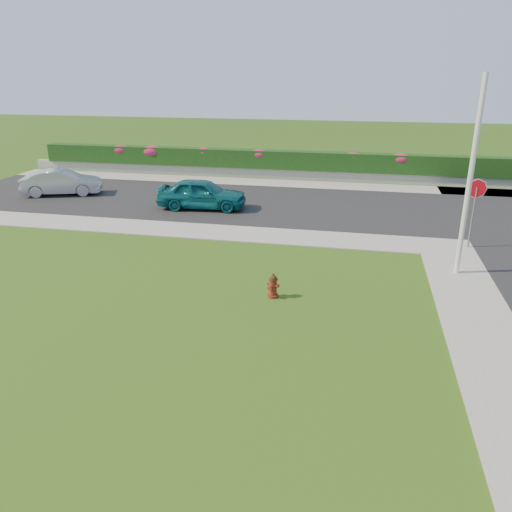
% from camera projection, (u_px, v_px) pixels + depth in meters
% --- Properties ---
extents(ground, '(120.00, 120.00, 0.00)m').
position_uv_depth(ground, '(195.00, 349.00, 12.05)').
color(ground, black).
rests_on(ground, ground).
extents(street_far, '(26.00, 8.00, 0.04)m').
position_uv_depth(street_far, '(189.00, 200.00, 25.85)').
color(street_far, black).
rests_on(street_far, ground).
extents(sidewalk_far, '(24.00, 2.00, 0.04)m').
position_uv_depth(sidewalk_far, '(128.00, 226.00, 21.46)').
color(sidewalk_far, gray).
rests_on(sidewalk_far, ground).
extents(curb_corner, '(2.00, 2.00, 0.04)m').
position_uv_depth(curb_corner, '(446.00, 247.00, 18.95)').
color(curb_corner, gray).
rests_on(curb_corner, ground).
extents(sidewalk_beyond, '(34.00, 2.00, 0.04)m').
position_uv_depth(sidewalk_beyond, '(280.00, 183.00, 29.66)').
color(sidewalk_beyond, gray).
rests_on(sidewalk_beyond, ground).
extents(retaining_wall, '(34.00, 0.40, 0.60)m').
position_uv_depth(retaining_wall, '(284.00, 174.00, 30.94)').
color(retaining_wall, gray).
rests_on(retaining_wall, ground).
extents(hedge, '(32.00, 0.90, 1.10)m').
position_uv_depth(hedge, '(285.00, 160.00, 30.74)').
color(hedge, black).
rests_on(hedge, retaining_wall).
extents(fire_hydrant, '(0.39, 0.37, 0.75)m').
position_uv_depth(fire_hydrant, '(273.00, 286.00, 14.70)').
color(fire_hydrant, '#500D0C').
rests_on(fire_hydrant, ground).
extents(sedan_teal, '(4.36, 2.04, 1.44)m').
position_uv_depth(sedan_teal, '(202.00, 194.00, 23.97)').
color(sedan_teal, '#0C535B').
rests_on(sedan_teal, street_far).
extents(sedan_silver, '(4.30, 2.72, 1.34)m').
position_uv_depth(sedan_silver, '(62.00, 182.00, 26.67)').
color(sedan_silver, '#9A9CA1').
rests_on(sedan_silver, street_far).
extents(utility_pole, '(0.16, 0.16, 6.28)m').
position_uv_depth(utility_pole, '(470.00, 180.00, 15.44)').
color(utility_pole, silver).
rests_on(utility_pole, ground).
extents(stop_sign, '(0.72, 0.06, 2.65)m').
position_uv_depth(stop_sign, '(475.00, 197.00, 18.24)').
color(stop_sign, slate).
rests_on(stop_sign, ground).
extents(flower_clump_a, '(1.27, 0.81, 0.63)m').
position_uv_depth(flower_clump_a, '(121.00, 150.00, 32.63)').
color(flower_clump_a, '#C42168').
rests_on(flower_clump_a, hedge).
extents(flower_clump_b, '(1.41, 0.91, 0.71)m').
position_uv_depth(flower_clump_b, '(152.00, 151.00, 32.22)').
color(flower_clump_b, '#C42168').
rests_on(flower_clump_b, hedge).
extents(flower_clump_c, '(1.11, 0.72, 0.56)m').
position_uv_depth(flower_clump_c, '(204.00, 152.00, 31.53)').
color(flower_clump_c, '#C42168').
rests_on(flower_clump_c, hedge).
extents(flower_clump_d, '(1.21, 0.78, 0.61)m').
position_uv_depth(flower_clump_d, '(260.00, 154.00, 30.84)').
color(flower_clump_d, '#C42168').
rests_on(flower_clump_d, hedge).
extents(flower_clump_e, '(1.10, 0.71, 0.55)m').
position_uv_depth(flower_clump_e, '(353.00, 157.00, 29.73)').
color(flower_clump_e, '#C42168').
rests_on(flower_clump_e, hedge).
extents(flower_clump_f, '(1.27, 0.81, 0.63)m').
position_uv_depth(flower_clump_f, '(401.00, 159.00, 29.21)').
color(flower_clump_f, '#C42168').
rests_on(flower_clump_f, hedge).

